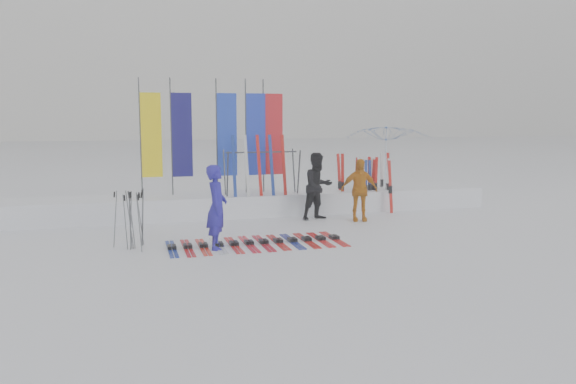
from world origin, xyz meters
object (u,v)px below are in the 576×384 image
object	(u,v)px
person_yellow	(359,190)
tent_canopy	(388,162)
ski_row	(256,242)
ski_rack	(262,166)
person_blue	(217,207)
person_black	(318,186)

from	to	relation	value
person_yellow	tent_canopy	bearing A→B (deg)	65.28
tent_canopy	ski_row	bearing A→B (deg)	-137.40
person_yellow	ski_rack	world-z (taller)	ski_rack
person_blue	person_yellow	world-z (taller)	person_blue
person_blue	ski_row	xyz separation A→B (m)	(0.88, 0.20, -0.85)
ski_rack	person_black	bearing A→B (deg)	-36.36
person_blue	person_yellow	distance (m)	4.65
ski_row	ski_rack	xyz separation A→B (m)	(0.94, 3.43, 1.35)
person_blue	tent_canopy	size ratio (longest dim) A/B	0.62
person_yellow	ski_rack	size ratio (longest dim) A/B	0.81
ski_rack	person_blue	bearing A→B (deg)	-116.57
person_blue	ski_rack	world-z (taller)	ski_rack
person_yellow	ski_rack	distance (m)	2.78
person_black	tent_canopy	bearing A→B (deg)	21.57
ski_row	person_yellow	bearing A→B (deg)	31.24
ski_rack	ski_row	bearing A→B (deg)	-105.30
person_black	person_yellow	xyz separation A→B (m)	(0.98, -0.50, -0.07)
person_yellow	ski_row	distance (m)	3.87
person_blue	person_yellow	bearing A→B (deg)	-46.17
tent_canopy	ski_row	world-z (taller)	tent_canopy
person_yellow	tent_canopy	world-z (taller)	tent_canopy
person_blue	person_black	distance (m)	4.11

